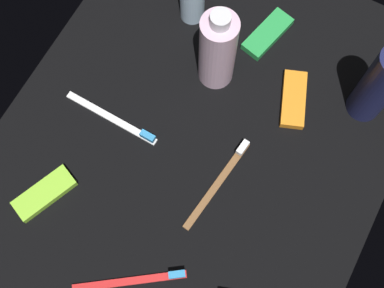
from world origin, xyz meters
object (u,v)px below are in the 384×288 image
object	(u,v)px
toothbrush_red	(137,280)
snack_bar_lime	(44,193)
toothbrush_brown	(221,179)
bodywash_bottle	(218,50)
snack_bar_green	(267,34)
toothbrush_white	(117,120)
lotion_bottle	(380,85)
snack_bar_orange	(294,99)
deodorant_stick	(192,0)

from	to	relation	value
toothbrush_red	snack_bar_lime	world-z (taller)	toothbrush_red
toothbrush_brown	bodywash_bottle	bearing A→B (deg)	-150.08
toothbrush_red	snack_bar_green	distance (cm)	49.00
toothbrush_white	snack_bar_green	size ratio (longest dim) A/B	1.73
lotion_bottle	toothbrush_red	size ratio (longest dim) A/B	1.33
toothbrush_white	toothbrush_brown	distance (cm)	20.62
snack_bar_orange	toothbrush_red	bearing A→B (deg)	-33.35
snack_bar_lime	toothbrush_brown	bearing A→B (deg)	146.08
bodywash_bottle	snack_bar_orange	size ratio (longest dim) A/B	1.81
bodywash_bottle	snack_bar_lime	world-z (taller)	bodywash_bottle
toothbrush_red	snack_bar_green	bearing A→B (deg)	-179.13
snack_bar_lime	bodywash_bottle	bearing A→B (deg)	179.03
lotion_bottle	toothbrush_brown	distance (cm)	29.59
toothbrush_white	snack_bar_lime	bearing A→B (deg)	-12.94
bodywash_bottle	toothbrush_white	bearing A→B (deg)	-33.67
toothbrush_white	snack_bar_lime	distance (cm)	17.15
toothbrush_white	snack_bar_green	distance (cm)	31.60
deodorant_stick	snack_bar_green	world-z (taller)	deodorant_stick
lotion_bottle	snack_bar_green	world-z (taller)	lotion_bottle
lotion_bottle	toothbrush_white	xyz separation A→B (cm)	(22.72, -36.47, -8.43)
toothbrush_brown	lotion_bottle	bearing A→B (deg)	146.00
toothbrush_red	snack_bar_orange	distance (cm)	40.43
toothbrush_white	toothbrush_brown	size ratio (longest dim) A/B	1.00
lotion_bottle	toothbrush_brown	xyz separation A→B (cm)	(23.51, -15.86, -8.43)
lotion_bottle	snack_bar_green	distance (cm)	22.86
toothbrush_white	snack_bar_orange	xyz separation A→B (cm)	(-17.90, 25.28, 0.14)
toothbrush_brown	snack_bar_orange	world-z (taller)	toothbrush_brown
snack_bar_green	bodywash_bottle	bearing A→B (deg)	-9.81
deodorant_stick	snack_bar_lime	bearing A→B (deg)	-7.22
bodywash_bottle	snack_bar_green	bearing A→B (deg)	156.50
lotion_bottle	bodywash_bottle	xyz separation A→B (cm)	(6.49, -25.65, -0.40)
lotion_bottle	deodorant_stick	bearing A→B (deg)	-93.69
toothbrush_brown	snack_bar_lime	world-z (taller)	toothbrush_brown
toothbrush_brown	snack_bar_lime	bearing A→B (deg)	-56.92
bodywash_bottle	snack_bar_lime	bearing A→B (deg)	-23.98
deodorant_stick	toothbrush_brown	size ratio (longest dim) A/B	0.52
snack_bar_green	toothbrush_brown	bearing A→B (deg)	23.58
snack_bar_lime	snack_bar_green	xyz separation A→B (cm)	(-44.15, 19.53, 0.00)
bodywash_bottle	deodorant_stick	size ratio (longest dim) A/B	2.02
toothbrush_white	toothbrush_red	distance (cm)	27.10
toothbrush_brown	snack_bar_orange	xyz separation A→B (cm)	(-18.69, 4.67, 0.14)
bodywash_bottle	toothbrush_brown	xyz separation A→B (cm)	(17.02, 9.80, -8.03)
toothbrush_white	snack_bar_green	bearing A→B (deg)	150.24
snack_bar_lime	snack_bar_green	distance (cm)	48.28
snack_bar_green	toothbrush_red	bearing A→B (deg)	14.56
bodywash_bottle	deodorant_stick	distance (cm)	13.42
bodywash_bottle	snack_bar_green	distance (cm)	14.55
toothbrush_brown	toothbrush_white	bearing A→B (deg)	-92.20
toothbrush_white	snack_bar_lime	world-z (taller)	toothbrush_white
toothbrush_white	toothbrush_red	world-z (taller)	same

